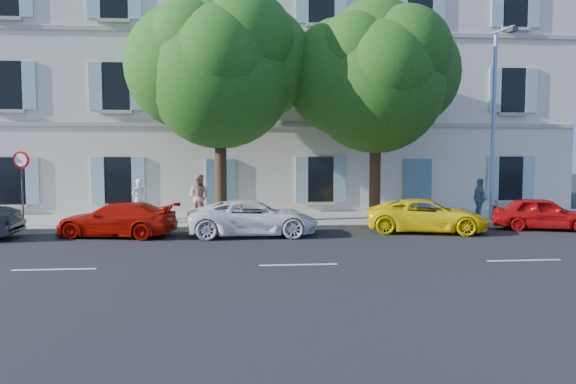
{
  "coord_description": "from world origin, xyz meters",
  "views": [
    {
      "loc": [
        -1.58,
        -17.97,
        2.94
      ],
      "look_at": [
        0.3,
        2.0,
        1.4
      ],
      "focal_mm": 35.0,
      "sensor_mm": 36.0,
      "label": 1
    }
  ],
  "objects": [
    {
      "name": "car_red_coupe",
      "position": [
        -5.55,
        1.16,
        0.58
      ],
      "size": [
        4.27,
        2.45,
        1.16
      ],
      "primitive_type": "imported",
      "rotation": [
        0.0,
        0.0,
        4.5
      ],
      "color": "#AA0D04",
      "rests_on": "ground"
    },
    {
      "name": "pedestrian_c",
      "position": [
        8.07,
        3.35,
        0.97
      ],
      "size": [
        0.41,
        0.97,
        1.64
      ],
      "primitive_type": "imported",
      "rotation": [
        0.0,
        0.0,
        1.58
      ],
      "color": "teal",
      "rests_on": "sidewalk"
    },
    {
      "name": "tree_right",
      "position": [
        3.84,
        3.45,
        5.43
      ],
      "size": [
        5.35,
        5.35,
        8.24
      ],
      "color": "#3A2819",
      "rests_on": "sidewalk"
    },
    {
      "name": "car_yellow_supercar",
      "position": [
        5.17,
        1.19,
        0.59
      ],
      "size": [
        4.57,
        2.89,
        1.17
      ],
      "primitive_type": "imported",
      "rotation": [
        0.0,
        0.0,
        1.33
      ],
      "color": "yellow",
      "rests_on": "ground"
    },
    {
      "name": "ground",
      "position": [
        0.0,
        0.0,
        0.0
      ],
      "size": [
        90.0,
        90.0,
        0.0
      ],
      "primitive_type": "plane",
      "color": "black"
    },
    {
      "name": "car_white_coupe",
      "position": [
        -0.99,
        0.95,
        0.61
      ],
      "size": [
        4.42,
        2.07,
        1.22
      ],
      "primitive_type": "imported",
      "rotation": [
        0.0,
        0.0,
        1.58
      ],
      "color": "white",
      "rests_on": "ground"
    },
    {
      "name": "kerb",
      "position": [
        0.0,
        2.28,
        0.08
      ],
      "size": [
        36.0,
        0.16,
        0.16
      ],
      "primitive_type": "cube",
      "color": "#9E998E",
      "rests_on": "ground"
    },
    {
      "name": "pedestrian_b",
      "position": [
        -3.03,
        4.21,
        1.06
      ],
      "size": [
        1.06,
        0.94,
        1.81
      ],
      "primitive_type": "imported",
      "rotation": [
        0.0,
        0.0,
        2.81
      ],
      "color": "tan",
      "rests_on": "sidewalk"
    },
    {
      "name": "street_lamp",
      "position": [
        8.38,
        2.85,
        4.26
      ],
      "size": [
        0.28,
        1.55,
        7.25
      ],
      "color": "#7293BF",
      "rests_on": "sidewalk"
    },
    {
      "name": "car_red_hatchback",
      "position": [
        9.58,
        1.38,
        0.6
      ],
      "size": [
        3.76,
        2.4,
        1.19
      ],
      "primitive_type": "imported",
      "rotation": [
        0.0,
        0.0,
        1.26
      ],
      "color": "#AA0A0B",
      "rests_on": "ground"
    },
    {
      "name": "pedestrian_a",
      "position": [
        -5.37,
        4.43,
        0.96
      ],
      "size": [
        0.7,
        0.68,
        1.63
      ],
      "primitive_type": "imported",
      "rotation": [
        0.0,
        0.0,
        3.85
      ],
      "color": "white",
      "rests_on": "sidewalk"
    },
    {
      "name": "tree_left",
      "position": [
        -2.13,
        3.44,
        5.73
      ],
      "size": [
        5.6,
        5.6,
        8.67
      ],
      "color": "#3A2819",
      "rests_on": "sidewalk"
    },
    {
      "name": "sidewalk",
      "position": [
        0.0,
        4.45,
        0.07
      ],
      "size": [
        36.0,
        4.5,
        0.15
      ],
      "primitive_type": "cube",
      "color": "#A09E96",
      "rests_on": "ground"
    },
    {
      "name": "road_sign",
      "position": [
        -9.17,
        2.81,
        2.11
      ],
      "size": [
        0.62,
        0.16,
        2.71
      ],
      "color": "#383A3D",
      "rests_on": "sidewalk"
    },
    {
      "name": "building",
      "position": [
        0.0,
        10.2,
        6.0
      ],
      "size": [
        28.0,
        7.0,
        12.0
      ],
      "primitive_type": "cube",
      "color": "beige",
      "rests_on": "ground"
    }
  ]
}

